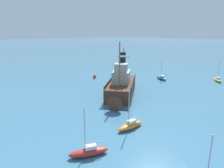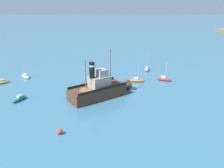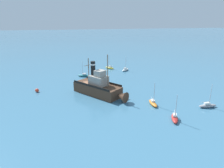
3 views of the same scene
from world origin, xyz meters
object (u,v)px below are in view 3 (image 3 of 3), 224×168
Objects in this scene: sailboat_white at (125,70)px; mooring_buoy at (37,90)px; sailboat_orange at (153,103)px; sailboat_teal at (84,75)px; sailboat_grey at (208,105)px; sailboat_yellow at (110,68)px; sailboat_red at (175,118)px; old_tugboat at (99,87)px.

sailboat_white is 5.45× the size of mooring_buoy.
sailboat_teal is at bearing -65.17° from sailboat_orange.
sailboat_grey is at bearing 101.97° from sailboat_white.
mooring_buoy is at bearing 40.27° from sailboat_teal.
sailboat_yellow is 1.00× the size of sailboat_teal.
sailboat_orange is 7.09m from sailboat_red.
mooring_buoy is at bearing 28.01° from sailboat_white.
old_tugboat is 2.77× the size of sailboat_red.
sailboat_grey is at bearing -161.72° from sailboat_red.
sailboat_yellow is at bearing -140.63° from mooring_buoy.
sailboat_grey is 10.96m from sailboat_orange.
sailboat_red is at bearing 111.22° from sailboat_teal.
sailboat_orange is 5.45× the size of mooring_buoy.
mooring_buoy is (34.58, -18.10, 0.02)m from sailboat_grey.
sailboat_white is 31.29m from mooring_buoy.
sailboat_grey is at bearing 126.98° from sailboat_teal.
old_tugboat is 16.48m from sailboat_teal.
sailboat_white is 35.96m from sailboat_red.
sailboat_teal is (12.43, -32.03, 0.00)m from sailboat_red.
sailboat_grey is 1.00× the size of sailboat_white.
old_tugboat reaches higher than sailboat_grey.
sailboat_teal is at bearing 38.21° from sailboat_yellow.
sailboat_red is (-0.87, 7.03, 0.00)m from sailboat_orange.
mooring_buoy is at bearing 39.37° from sailboat_yellow.
sailboat_orange is at bearing -82.95° from sailboat_red.
sailboat_red is at bearing 86.17° from sailboat_white.
mooring_buoy is at bearing -40.03° from sailboat_red.
old_tugboat is at bearing 159.33° from mooring_buoy.
sailboat_orange is at bearing 114.83° from sailboat_teal.
sailboat_red is (9.35, 3.09, 0.00)m from sailboat_grey.
sailboat_yellow is 5.45× the size of mooring_buoy.
mooring_buoy is (27.63, 14.70, 0.02)m from sailboat_white.
old_tugboat is 24.09m from sailboat_white.
sailboat_grey is 1.00× the size of sailboat_teal.
sailboat_white is at bearing -165.42° from sailboat_teal.
sailboat_grey and sailboat_white have the same top height.
sailboat_yellow is at bearing -72.72° from sailboat_grey.
sailboat_red is (-2.16, 40.11, 0.00)m from sailboat_yellow.
mooring_buoy is (23.06, 18.92, 0.02)m from sailboat_yellow.
old_tugboat reaches higher than sailboat_orange.
sailboat_teal is at bearing -68.78° from sailboat_red.
sailboat_grey is 38.77m from sailboat_yellow.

